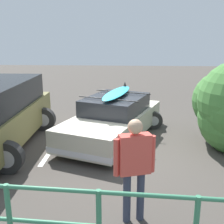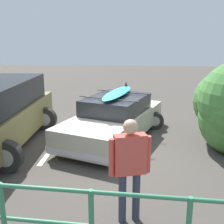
# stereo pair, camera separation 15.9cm
# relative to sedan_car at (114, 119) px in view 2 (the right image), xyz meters

# --- Properties ---
(ground_plane) EXTENTS (44.00, 44.00, 0.02)m
(ground_plane) POSITION_rel_sedan_car_xyz_m (-0.02, 0.79, -0.59)
(ground_plane) COLOR #423D38
(ground_plane) RESTS_ON ground
(parking_stripe) EXTENTS (0.12, 4.08, 0.00)m
(parking_stripe) POSITION_rel_sedan_car_xyz_m (1.60, 0.04, -0.58)
(parking_stripe) COLOR silver
(parking_stripe) RESTS_ON ground
(sedan_car) EXTENTS (3.09, 4.53, 1.50)m
(sedan_car) POSITION_rel_sedan_car_xyz_m (0.00, 0.00, 0.00)
(sedan_car) COLOR #B7B29E
(sedan_car) RESTS_ON ground
(person_bystander) EXTENTS (0.64, 0.33, 1.72)m
(person_bystander) POSITION_rel_sedan_car_xyz_m (-0.53, 3.89, 0.46)
(person_bystander) COLOR #33384C
(person_bystander) RESTS_ON ground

